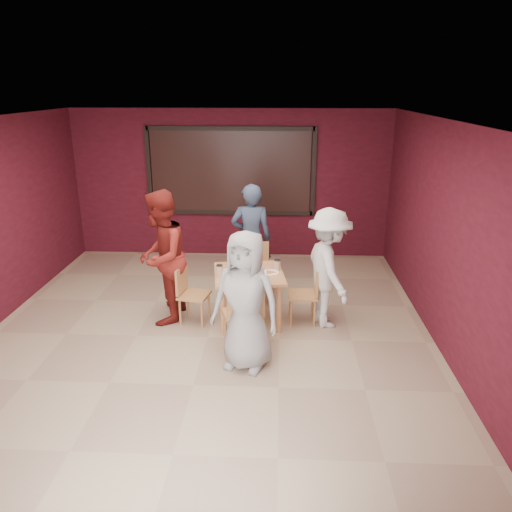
{
  "coord_description": "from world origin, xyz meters",
  "views": [
    {
      "loc": [
        0.94,
        -5.91,
        3.2
      ],
      "look_at": [
        0.63,
        0.51,
        0.99
      ],
      "focal_mm": 35.0,
      "sensor_mm": 36.0,
      "label": 1
    }
  ],
  "objects_px": {
    "diner_front": "(246,301)",
    "diner_left": "(161,257)",
    "chair_back": "(257,268)",
    "chair_left": "(189,291)",
    "dining_table": "(249,279)",
    "chair_right": "(308,291)",
    "diner_right": "(328,268)",
    "chair_front": "(244,313)",
    "diner_back": "(251,239)"
  },
  "relations": [
    {
      "from": "dining_table",
      "to": "diner_front",
      "type": "xyz_separation_m",
      "value": [
        0.04,
        -1.17,
        0.18
      ]
    },
    {
      "from": "diner_front",
      "to": "diner_right",
      "type": "bearing_deg",
      "value": 65.67
    },
    {
      "from": "chair_front",
      "to": "chair_right",
      "type": "distance_m",
      "value": 1.22
    },
    {
      "from": "chair_front",
      "to": "diner_front",
      "type": "height_order",
      "value": "diner_front"
    },
    {
      "from": "chair_left",
      "to": "diner_left",
      "type": "distance_m",
      "value": 0.61
    },
    {
      "from": "chair_right",
      "to": "diner_left",
      "type": "relative_size",
      "value": 0.44
    },
    {
      "from": "chair_front",
      "to": "diner_back",
      "type": "relative_size",
      "value": 0.54
    },
    {
      "from": "chair_front",
      "to": "diner_front",
      "type": "distance_m",
      "value": 0.44
    },
    {
      "from": "diner_front",
      "to": "diner_back",
      "type": "distance_m",
      "value": 2.33
    },
    {
      "from": "diner_left",
      "to": "diner_right",
      "type": "height_order",
      "value": "diner_left"
    },
    {
      "from": "chair_back",
      "to": "chair_right",
      "type": "relative_size",
      "value": 1.08
    },
    {
      "from": "chair_front",
      "to": "diner_front",
      "type": "relative_size",
      "value": 0.57
    },
    {
      "from": "dining_table",
      "to": "chair_left",
      "type": "relative_size",
      "value": 1.31
    },
    {
      "from": "chair_back",
      "to": "chair_left",
      "type": "distance_m",
      "value": 1.24
    },
    {
      "from": "chair_back",
      "to": "diner_left",
      "type": "height_order",
      "value": "diner_left"
    },
    {
      "from": "diner_front",
      "to": "diner_back",
      "type": "bearing_deg",
      "value": 109.75
    },
    {
      "from": "dining_table",
      "to": "chair_right",
      "type": "xyz_separation_m",
      "value": [
        0.82,
        0.04,
        -0.19
      ]
    },
    {
      "from": "dining_table",
      "to": "diner_left",
      "type": "distance_m",
      "value": 1.25
    },
    {
      "from": "diner_front",
      "to": "diner_back",
      "type": "xyz_separation_m",
      "value": [
        -0.07,
        2.33,
        0.04
      ]
    },
    {
      "from": "chair_back",
      "to": "diner_right",
      "type": "height_order",
      "value": "diner_right"
    },
    {
      "from": "chair_left",
      "to": "diner_back",
      "type": "xyz_separation_m",
      "value": [
        0.8,
        1.18,
        0.42
      ]
    },
    {
      "from": "chair_back",
      "to": "diner_right",
      "type": "bearing_deg",
      "value": -39.44
    },
    {
      "from": "diner_back",
      "to": "diner_right",
      "type": "distance_m",
      "value": 1.62
    },
    {
      "from": "chair_front",
      "to": "chair_left",
      "type": "relative_size",
      "value": 1.17
    },
    {
      "from": "dining_table",
      "to": "diner_left",
      "type": "xyz_separation_m",
      "value": [
        -1.22,
        0.02,
        0.28
      ]
    },
    {
      "from": "diner_left",
      "to": "chair_right",
      "type": "bearing_deg",
      "value": 93.96
    },
    {
      "from": "chair_front",
      "to": "chair_left",
      "type": "distance_m",
      "value": 1.18
    },
    {
      "from": "chair_left",
      "to": "diner_back",
      "type": "bearing_deg",
      "value": 55.71
    },
    {
      "from": "chair_front",
      "to": "chair_right",
      "type": "height_order",
      "value": "chair_front"
    },
    {
      "from": "chair_front",
      "to": "chair_right",
      "type": "relative_size",
      "value": 1.16
    },
    {
      "from": "chair_back",
      "to": "diner_left",
      "type": "relative_size",
      "value": 0.47
    },
    {
      "from": "chair_right",
      "to": "diner_front",
      "type": "relative_size",
      "value": 0.49
    },
    {
      "from": "diner_back",
      "to": "diner_left",
      "type": "distance_m",
      "value": 1.64
    },
    {
      "from": "chair_front",
      "to": "dining_table",
      "type": "bearing_deg",
      "value": 89.52
    },
    {
      "from": "chair_right",
      "to": "diner_left",
      "type": "bearing_deg",
      "value": -179.53
    },
    {
      "from": "diner_right",
      "to": "chair_front",
      "type": "bearing_deg",
      "value": 111.43
    },
    {
      "from": "diner_front",
      "to": "diner_left",
      "type": "distance_m",
      "value": 1.73
    },
    {
      "from": "diner_front",
      "to": "diner_left",
      "type": "height_order",
      "value": "diner_left"
    },
    {
      "from": "diner_right",
      "to": "diner_back",
      "type": "bearing_deg",
      "value": 27.97
    },
    {
      "from": "diner_left",
      "to": "diner_front",
      "type": "bearing_deg",
      "value": 49.93
    },
    {
      "from": "chair_front",
      "to": "chair_back",
      "type": "bearing_deg",
      "value": 87.38
    },
    {
      "from": "chair_right",
      "to": "diner_left",
      "type": "height_order",
      "value": "diner_left"
    },
    {
      "from": "chair_left",
      "to": "diner_front",
      "type": "bearing_deg",
      "value": -52.7
    },
    {
      "from": "diner_front",
      "to": "diner_right",
      "type": "distance_m",
      "value": 1.56
    },
    {
      "from": "chair_left",
      "to": "diner_right",
      "type": "relative_size",
      "value": 0.49
    },
    {
      "from": "dining_table",
      "to": "chair_back",
      "type": "bearing_deg",
      "value": 85.18
    },
    {
      "from": "dining_table",
      "to": "chair_left",
      "type": "height_order",
      "value": "dining_table"
    },
    {
      "from": "chair_back",
      "to": "diner_right",
      "type": "xyz_separation_m",
      "value": [
        1.02,
        -0.84,
        0.33
      ]
    },
    {
      "from": "chair_back",
      "to": "diner_back",
      "type": "distance_m",
      "value": 0.51
    },
    {
      "from": "diner_back",
      "to": "diner_left",
      "type": "relative_size",
      "value": 0.94
    }
  ]
}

